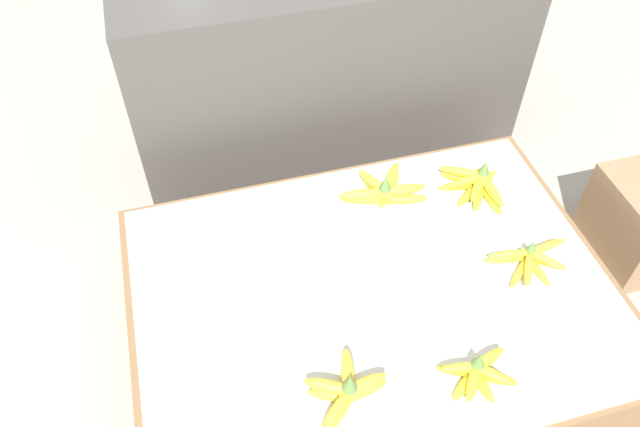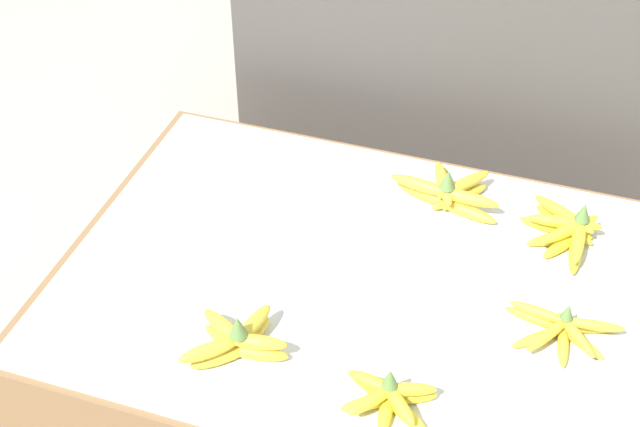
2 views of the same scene
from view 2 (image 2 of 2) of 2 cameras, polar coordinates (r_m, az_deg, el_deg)
ground_plane at (r=2.12m, az=2.18°, el=-8.98°), size 10.00×10.00×0.00m
display_platform at (r=2.03m, az=2.27°, el=-6.69°), size 1.29×0.95×0.25m
back_vendor_table at (r=2.60m, az=10.92°, el=10.64°), size 1.36×0.51×0.70m
banana_bunch_front_midleft at (r=1.78m, az=-5.31°, el=-8.10°), size 0.20×0.21×0.11m
banana_bunch_front_midright at (r=1.69m, az=4.40°, el=-11.66°), size 0.18×0.13×0.09m
banana_bunch_middle_right at (r=1.87m, az=15.25°, el=-7.19°), size 0.24×0.16×0.08m
banana_bunch_back_midright at (r=2.13m, az=8.23°, el=1.38°), size 0.27×0.18×0.11m
banana_bunch_back_right at (r=2.08m, az=15.55°, el=-1.07°), size 0.19×0.22×0.10m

